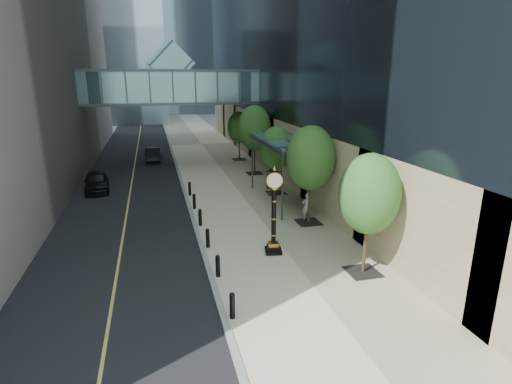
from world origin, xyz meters
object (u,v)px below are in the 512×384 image
at_px(street_clock, 274,217).
at_px(pedestrian, 307,206).
at_px(car_near, 97,181).
at_px(car_far, 154,154).

distance_m(street_clock, pedestrian, 5.39).
relative_size(street_clock, pedestrian, 2.64).
height_order(car_near, car_far, car_near).
xyz_separation_m(street_clock, car_near, (-9.78, 14.19, -1.17)).
xyz_separation_m(street_clock, pedestrian, (3.35, 4.09, -1.05)).
bearing_deg(street_clock, pedestrian, 61.52).
distance_m(pedestrian, car_far, 22.59).
distance_m(street_clock, car_near, 17.28).
distance_m(car_near, car_far, 11.55).
height_order(pedestrian, car_near, pedestrian).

